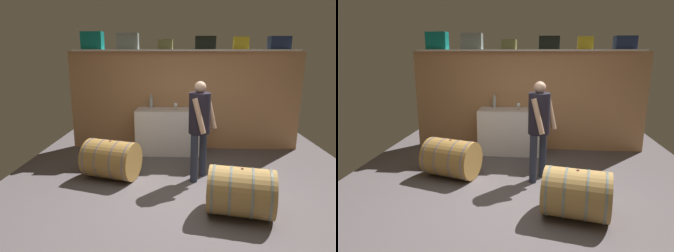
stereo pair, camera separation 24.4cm
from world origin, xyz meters
The scene contains 15 objects.
ground_plane centered at (0.00, 0.65, -0.01)m, with size 6.20×8.39×0.02m, color #5A5356.
back_wall_panel centered at (0.00, 2.59, 1.06)m, with size 5.00×0.10×2.13m, color tan.
high_shelf_board centered at (0.00, 2.44, 2.15)m, with size 4.60×0.40×0.03m, color silver.
toolcase_teal centered at (-1.92, 2.44, 2.34)m, with size 0.44×0.22×0.36m, color #11847A.
toolcase_grey centered at (-1.18, 2.44, 2.32)m, with size 0.43×0.25×0.33m, color gray.
toolcase_olive centered at (-0.40, 2.44, 2.26)m, with size 0.29×0.27×0.20m, color olive.
toolcase_black centered at (0.41, 2.44, 2.29)m, with size 0.41×0.25×0.26m, color black.
toolcase_yellow centered at (1.13, 2.44, 2.29)m, with size 0.29×0.25×0.25m, color yellow.
toolcase_navy centered at (1.90, 2.44, 2.29)m, with size 0.40×0.27×0.26m, color navy.
work_cabinet centered at (-0.30, 2.23, 0.47)m, with size 1.41×0.60×0.95m, color white.
wine_bottle_clear centered at (-0.71, 2.42, 1.08)m, with size 0.07×0.07×0.29m.
wine_glass centered at (-0.18, 2.20, 1.05)m, with size 0.08×0.08×0.14m.
wine_barrel_near centered at (-1.25, 0.87, 0.33)m, with size 1.01×0.87×0.67m.
wine_barrel_far centered at (0.71, -0.25, 0.33)m, with size 0.95×0.80×0.66m.
winemaker_pouring centered at (0.23, 0.89, 1.02)m, with size 0.49×0.54×1.65m.
Camera 2 is at (0.15, -3.78, 2.08)m, focal length 31.41 mm.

